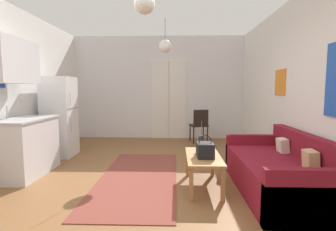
{
  "coord_description": "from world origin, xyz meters",
  "views": [
    {
      "loc": [
        0.48,
        -3.44,
        1.38
      ],
      "look_at": [
        0.34,
        1.03,
        0.92
      ],
      "focal_mm": 27.82,
      "sensor_mm": 36.0,
      "label": 1
    }
  ],
  "objects_px": {
    "handbag": "(205,150)",
    "pendant_lamp_far": "(165,46)",
    "couch": "(281,172)",
    "bamboo_vase": "(201,143)",
    "coffee_table": "(203,160)",
    "pendant_lamp_near": "(144,3)",
    "accent_chair": "(199,124)",
    "refrigerator": "(60,117)"
  },
  "relations": [
    {
      "from": "couch",
      "to": "accent_chair",
      "type": "height_order",
      "value": "accent_chair"
    },
    {
      "from": "handbag",
      "to": "couch",
      "type": "bearing_deg",
      "value": -2.56
    },
    {
      "from": "refrigerator",
      "to": "bamboo_vase",
      "type": "bearing_deg",
      "value": -26.36
    },
    {
      "from": "bamboo_vase",
      "to": "pendant_lamp_far",
      "type": "height_order",
      "value": "pendant_lamp_far"
    },
    {
      "from": "handbag",
      "to": "accent_chair",
      "type": "distance_m",
      "value": 3.13
    },
    {
      "from": "pendant_lamp_near",
      "to": "pendant_lamp_far",
      "type": "distance_m",
      "value": 2.81
    },
    {
      "from": "coffee_table",
      "to": "bamboo_vase",
      "type": "relative_size",
      "value": 2.27
    },
    {
      "from": "bamboo_vase",
      "to": "couch",
      "type": "bearing_deg",
      "value": -22.57
    },
    {
      "from": "refrigerator",
      "to": "coffee_table",
      "type": "bearing_deg",
      "value": -30.84
    },
    {
      "from": "couch",
      "to": "pendant_lamp_far",
      "type": "bearing_deg",
      "value": 128.57
    },
    {
      "from": "couch",
      "to": "pendant_lamp_near",
      "type": "xyz_separation_m",
      "value": [
        -1.72,
        -0.76,
        1.95
      ]
    },
    {
      "from": "couch",
      "to": "coffee_table",
      "type": "relative_size",
      "value": 1.94
    },
    {
      "from": "coffee_table",
      "to": "accent_chair",
      "type": "xyz_separation_m",
      "value": [
        0.22,
        3.02,
        0.1
      ]
    },
    {
      "from": "accent_chair",
      "to": "pendant_lamp_near",
      "type": "relative_size",
      "value": 1.23
    },
    {
      "from": "coffee_table",
      "to": "pendant_lamp_far",
      "type": "height_order",
      "value": "pendant_lamp_far"
    },
    {
      "from": "handbag",
      "to": "pendant_lamp_near",
      "type": "bearing_deg",
      "value": -131.44
    },
    {
      "from": "coffee_table",
      "to": "handbag",
      "type": "bearing_deg",
      "value": -83.49
    },
    {
      "from": "coffee_table",
      "to": "refrigerator",
      "type": "height_order",
      "value": "refrigerator"
    },
    {
      "from": "coffee_table",
      "to": "bamboo_vase",
      "type": "bearing_deg",
      "value": 90.73
    },
    {
      "from": "handbag",
      "to": "refrigerator",
      "type": "xyz_separation_m",
      "value": [
        -2.77,
        1.75,
        0.25
      ]
    },
    {
      "from": "couch",
      "to": "refrigerator",
      "type": "xyz_separation_m",
      "value": [
        -3.78,
        1.79,
        0.54
      ]
    },
    {
      "from": "bamboo_vase",
      "to": "accent_chair",
      "type": "relative_size",
      "value": 0.52
    },
    {
      "from": "coffee_table",
      "to": "pendant_lamp_far",
      "type": "distance_m",
      "value": 2.73
    },
    {
      "from": "refrigerator",
      "to": "accent_chair",
      "type": "distance_m",
      "value": 3.29
    },
    {
      "from": "couch",
      "to": "coffee_table",
      "type": "xyz_separation_m",
      "value": [
        -1.02,
        0.14,
        0.12
      ]
    },
    {
      "from": "handbag",
      "to": "pendant_lamp_far",
      "type": "bearing_deg",
      "value": 107.28
    },
    {
      "from": "accent_chair",
      "to": "refrigerator",
      "type": "bearing_deg",
      "value": 12.32
    },
    {
      "from": "accent_chair",
      "to": "pendant_lamp_far",
      "type": "bearing_deg",
      "value": 40.95
    },
    {
      "from": "pendant_lamp_near",
      "to": "refrigerator",
      "type": "bearing_deg",
      "value": 128.9
    },
    {
      "from": "bamboo_vase",
      "to": "pendant_lamp_near",
      "type": "height_order",
      "value": "pendant_lamp_near"
    },
    {
      "from": "couch",
      "to": "accent_chair",
      "type": "xyz_separation_m",
      "value": [
        -0.81,
        3.16,
        0.22
      ]
    },
    {
      "from": "handbag",
      "to": "pendant_lamp_far",
      "type": "distance_m",
      "value": 2.7
    },
    {
      "from": "bamboo_vase",
      "to": "coffee_table",
      "type": "bearing_deg",
      "value": -89.27
    },
    {
      "from": "couch",
      "to": "refrigerator",
      "type": "bearing_deg",
      "value": 154.64
    },
    {
      "from": "handbag",
      "to": "refrigerator",
      "type": "bearing_deg",
      "value": 147.77
    },
    {
      "from": "coffee_table",
      "to": "bamboo_vase",
      "type": "xyz_separation_m",
      "value": [
        -0.0,
        0.28,
        0.18
      ]
    },
    {
      "from": "couch",
      "to": "bamboo_vase",
      "type": "relative_size",
      "value": 4.41
    },
    {
      "from": "couch",
      "to": "coffee_table",
      "type": "bearing_deg",
      "value": 171.93
    },
    {
      "from": "couch",
      "to": "pendant_lamp_far",
      "type": "distance_m",
      "value": 3.29
    },
    {
      "from": "pendant_lamp_far",
      "to": "bamboo_vase",
      "type": "bearing_deg",
      "value": -69.45
    },
    {
      "from": "refrigerator",
      "to": "pendant_lamp_near",
      "type": "xyz_separation_m",
      "value": [
        2.06,
        -2.55,
        1.41
      ]
    },
    {
      "from": "couch",
      "to": "bamboo_vase",
      "type": "bearing_deg",
      "value": 157.43
    }
  ]
}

